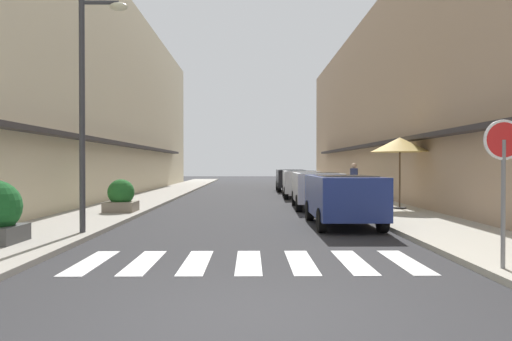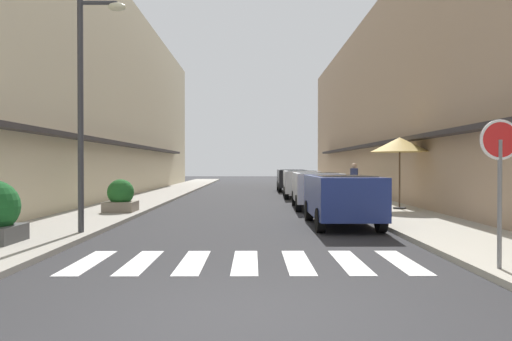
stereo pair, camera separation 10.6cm
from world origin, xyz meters
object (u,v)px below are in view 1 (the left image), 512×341
Objects in this scene: parked_car_distant at (290,178)px; cafe_umbrella at (400,145)px; parked_car_mid at (316,186)px; round_street_sign at (504,155)px; parked_car_near at (343,194)px; planter_midblock at (121,197)px; pedestrian_walking_near at (354,182)px; parked_car_far at (300,181)px; planter_far at (350,188)px; street_lamp at (89,90)px.

cafe_umbrella is (2.97, -13.96, 1.60)m from parked_car_distant.
round_street_sign is at bearing -83.35° from parked_car_mid.
parked_car_near and parked_car_mid have the same top height.
parked_car_distant is 3.73× the size of planter_midblock.
round_street_sign is (1.37, -24.29, 1.01)m from parked_car_distant.
parked_car_near is 2.36× the size of pedestrian_walking_near.
pedestrian_walking_near is (0.49, 13.15, -0.90)m from round_street_sign.
pedestrian_walking_near reaches higher than parked_car_distant.
parked_car_far is 3.54× the size of planter_far.
planter_midblock is at bearing -122.59° from pedestrian_walking_near.
street_lamp is at bearing -115.48° from parked_car_far.
planter_midblock is at bearing -146.30° from planter_far.
parked_car_near is at bearing -103.17° from planter_far.
planter_midblock is (-7.26, 3.18, -0.29)m from parked_car_near.
parked_car_near is 7.93m from planter_midblock.
street_lamp is 4.87× the size of planter_far.
parked_car_distant is at bearing 93.22° from round_street_sign.
street_lamp is (-6.61, -20.14, 2.69)m from parked_car_distant.
parked_car_distant reaches higher than planter_far.
parked_car_near is 5.54m from parked_car_mid.
planter_midblock is at bearing 156.31° from parked_car_near.
parked_car_mid is 12.59m from parked_car_distant.
pedestrian_walking_near is at bearing 75.15° from parked_car_near.
street_lamp is at bearing -82.87° from planter_midblock.
parked_car_mid is 6.31m from parked_car_far.
planter_midblock is at bearing -129.95° from parked_car_far.
parked_car_far is at bearing -90.00° from parked_car_distant.
parked_car_distant is at bearing 90.00° from parked_car_far.
round_street_sign is at bearing -57.34° from pedestrian_walking_near.
cafe_umbrella reaches higher than planter_far.
cafe_umbrella reaches higher than parked_car_far.
pedestrian_walking_near is (-1.12, 2.81, -1.48)m from cafe_umbrella.
pedestrian_walking_near reaches higher than parked_car_far.
parked_car_mid is 10.39m from street_lamp.
planter_midblock is at bearing -162.02° from parked_car_mid.
cafe_umbrella reaches higher than parked_car_mid.
round_street_sign is at bearing -93.14° from planter_far.
pedestrian_walking_near is at bearing 22.62° from planter_midblock.
street_lamp is at bearing 152.51° from round_street_sign.
parked_car_mid and parked_car_far have the same top height.
planter_far is (2.23, 3.97, -0.27)m from parked_car_mid.
parked_car_near and parked_car_far have the same top height.
parked_car_near reaches higher than planter_far.
round_street_sign is 2.01× the size of planter_far.
street_lamp is 11.45m from cafe_umbrella.
planter_far is at bearing 60.73° from parked_car_mid.
round_street_sign is at bearing -86.78° from parked_car_distant.
parked_car_near is 1.52× the size of cafe_umbrella.
pedestrian_walking_near is (1.85, 6.98, 0.12)m from parked_car_near.
street_lamp reaches higher than planter_far.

